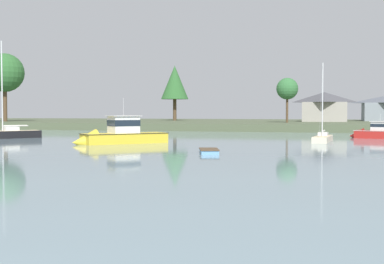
% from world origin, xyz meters
% --- Properties ---
extents(far_shore_bank, '(194.70, 52.16, 1.34)m').
position_xyz_m(far_shore_bank, '(0.00, 106.04, 0.67)').
color(far_shore_bank, '#4C563D').
rests_on(far_shore_bank, ground).
extents(dinghy_skyblue, '(2.44, 3.67, 0.52)m').
position_xyz_m(dinghy_skyblue, '(-1.24, 35.74, 0.13)').
color(dinghy_skyblue, '#669ECC').
rests_on(dinghy_skyblue, ground).
extents(cruiser_red, '(7.73, 4.64, 4.05)m').
position_xyz_m(cruiser_red, '(14.78, 64.21, 0.47)').
color(cruiser_red, '#B2231E').
rests_on(cruiser_red, ground).
extents(sailboat_black, '(6.81, 7.69, 13.28)m').
position_xyz_m(sailboat_black, '(-31.73, 52.48, 0.28)').
color(sailboat_black, black).
rests_on(sailboat_black, ground).
extents(cruiser_yellow, '(9.70, 9.58, 6.13)m').
position_xyz_m(cruiser_yellow, '(-13.94, 45.96, 0.66)').
color(cruiser_yellow, gold).
rests_on(cruiser_yellow, ground).
extents(sailboat_cream, '(2.42, 6.78, 9.53)m').
position_xyz_m(sailboat_cream, '(8.07, 54.71, 0.21)').
color(sailboat_cream, beige).
rests_on(sailboat_cream, ground).
extents(shore_tree_inland_c, '(8.12, 8.12, 14.32)m').
position_xyz_m(shore_tree_inland_c, '(-56.89, 88.94, 11.53)').
color(shore_tree_inland_c, brown).
rests_on(shore_tree_inland_c, far_shore_bank).
extents(shore_tree_center_left, '(4.10, 4.10, 8.47)m').
position_xyz_m(shore_tree_center_left, '(1.52, 92.25, 7.71)').
color(shore_tree_center_left, brown).
rests_on(shore_tree_center_left, far_shore_bank).
extents(shore_tree_inland_a, '(6.33, 6.33, 12.68)m').
position_xyz_m(shore_tree_inland_a, '(-25.14, 107.89, 10.06)').
color(shore_tree_inland_a, brown).
rests_on(shore_tree_inland_a, far_shore_bank).
extents(cottage_behind_trees, '(9.58, 8.56, 6.13)m').
position_xyz_m(cottage_behind_trees, '(8.38, 104.47, 4.51)').
color(cottage_behind_trees, '#9E998E').
rests_on(cottage_behind_trees, far_shore_bank).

